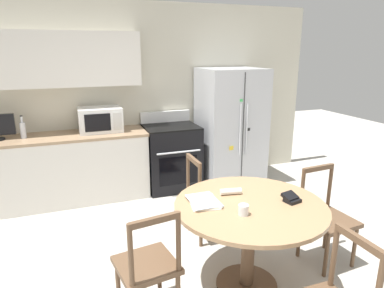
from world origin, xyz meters
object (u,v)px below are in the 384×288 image
Objects in this scene: dining_chair_right at (326,218)px; wallet at (291,198)px; refrigerator at (230,127)px; oven_range at (171,156)px; counter_bottle at (23,130)px; microwave at (100,119)px; dining_chair_far at (208,199)px; candle_glass at (243,210)px; dining_chair_left at (148,266)px.

dining_chair_right reaches higher than wallet.
dining_chair_right is (-0.07, -2.18, -0.42)m from refrigerator.
oven_range is at bearing 175.49° from refrigerator.
wallet is at bearing -48.26° from counter_bottle.
microwave is at bearing 175.25° from refrigerator.
microwave reaches higher than dining_chair_far.
candle_glass is (-1.08, -2.40, -0.05)m from refrigerator.
candle_glass is at bearing -171.61° from wallet.
dining_chair_right is at bearing 47.67° from dining_chair_far.
counter_bottle is at bearing -177.11° from microwave.
counter_bottle is 2.44m from dining_chair_far.
dining_chair_left is (-0.91, -2.39, -0.03)m from oven_range.
refrigerator is 3.08× the size of microwave.
oven_range is 13.53× the size of candle_glass.
wallet is at bearing 19.43° from dining_chair_far.
dining_chair_far is (1.84, -1.49, -0.57)m from counter_bottle.
dining_chair_far reaches higher than wallet.
microwave is 1.89m from dining_chair_far.
dining_chair_left is at bearing -110.80° from oven_range.
candle_glass is at bearing -114.27° from refrigerator.
candle_glass reaches higher than wallet.
counter_bottle is (-2.78, 0.11, 0.16)m from refrigerator.
dining_chair_far and dining_chair_left have the same top height.
wallet is at bearing 12.08° from dining_chair_right.
dining_chair_left is 0.81m from candle_glass.
counter_bottle is 1.89× the size of wallet.
refrigerator is at bearing 145.87° from dining_chair_far.
counter_bottle is 3.04m from candle_glass.
refrigerator is 2.22m from dining_chair_right.
counter_bottle is at bearing 177.81° from refrigerator.
dining_chair_left is at bearing -42.71° from dining_chair_far.
wallet is (0.29, -2.40, 0.32)m from oven_range.
oven_range reaches higher than dining_chair_right.
wallet is (-0.53, -0.15, 0.35)m from dining_chair_right.
counter_bottle reaches higher than dining_chair_right.
refrigerator is at bearing -95.98° from dining_chair_right.
dining_chair_far is at bearing -59.40° from microwave.
dining_chair_far reaches higher than candle_glass.
dining_chair_right is 1.10m from candle_glass.
refrigerator is at bearing 43.60° from dining_chair_left.
counter_bottle is at bearing 124.13° from candle_glass.
microwave is 2.55m from dining_chair_left.
dining_chair_far is (-0.04, -1.46, -0.03)m from oven_range.
dining_chair_left is (-0.86, -0.93, 0.00)m from dining_chair_far.
refrigerator is 21.31× the size of candle_glass.
refrigerator is at bearing -4.75° from microwave.
refrigerator is 2.79m from counter_bottle.
oven_range reaches higher than candle_glass.
refrigerator reaches higher than wallet.
counter_bottle is at bearing -128.91° from dining_chair_far.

